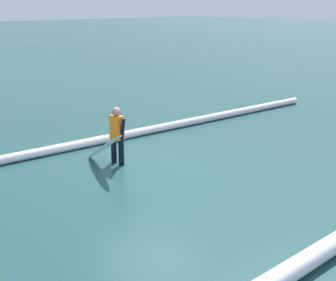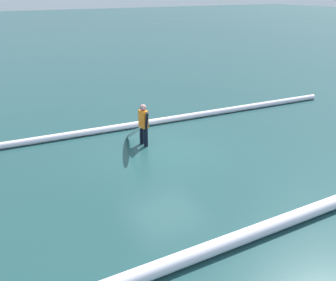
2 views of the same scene
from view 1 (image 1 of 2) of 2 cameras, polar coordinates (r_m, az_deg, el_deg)
The scene contains 4 objects.
ground_plane at distance 11.99m, azimuth -1.99°, elevation -3.26°, with size 169.36×169.36×0.00m, color #1D4243.
surfer at distance 12.16m, azimuth -5.94°, elevation 0.91°, with size 0.23×0.59×1.45m.
surfboard at distance 11.98m, azimuth -7.40°, elevation -0.75°, with size 0.58×1.95×1.09m.
wave_crest_foreground at distance 14.82m, azimuth -3.37°, elevation 0.97°, with size 0.24×0.24×15.29m, color white.
Camera 1 is at (7.29, 8.66, 3.95)m, focal length 52.58 mm.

